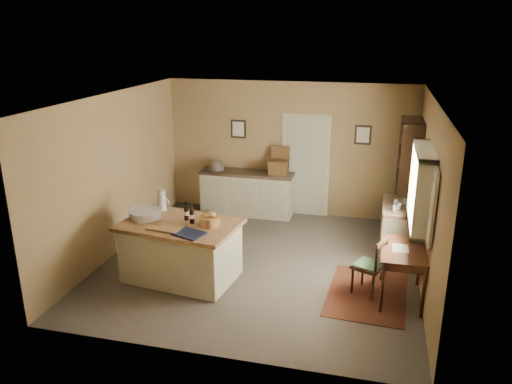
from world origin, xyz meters
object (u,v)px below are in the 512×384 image
at_px(shelving_unit, 410,180).
at_px(sideboard, 247,192).
at_px(right_cabinet, 399,230).
at_px(writing_desk, 403,255).
at_px(work_island, 181,249).
at_px(desk_chair, 369,266).

bearing_deg(shelving_unit, sideboard, 172.78).
height_order(sideboard, right_cabinet, sideboard).
relative_size(sideboard, writing_desk, 1.91).
bearing_deg(writing_desk, work_island, -176.98).
xyz_separation_m(sideboard, shelving_unit, (3.15, -0.40, 0.60)).
bearing_deg(sideboard, writing_desk, -42.91).
relative_size(work_island, writing_desk, 1.85).
distance_m(work_island, desk_chair, 2.81).
bearing_deg(desk_chair, right_cabinet, 97.09).
height_order(desk_chair, right_cabinet, right_cabinet).
xyz_separation_m(work_island, shelving_unit, (3.42, 2.56, 0.60)).
height_order(writing_desk, right_cabinet, right_cabinet).
relative_size(writing_desk, shelving_unit, 0.46).
bearing_deg(sideboard, shelving_unit, -7.22).
bearing_deg(shelving_unit, desk_chair, -104.75).
bearing_deg(work_island, desk_chair, 11.63).
bearing_deg(right_cabinet, work_island, -153.35).
xyz_separation_m(work_island, sideboard, (0.27, 2.95, -0.00)).
relative_size(work_island, shelving_unit, 0.85).
relative_size(right_cabinet, shelving_unit, 0.50).
bearing_deg(right_cabinet, writing_desk, -89.99).
height_order(work_island, shelving_unit, shelving_unit).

